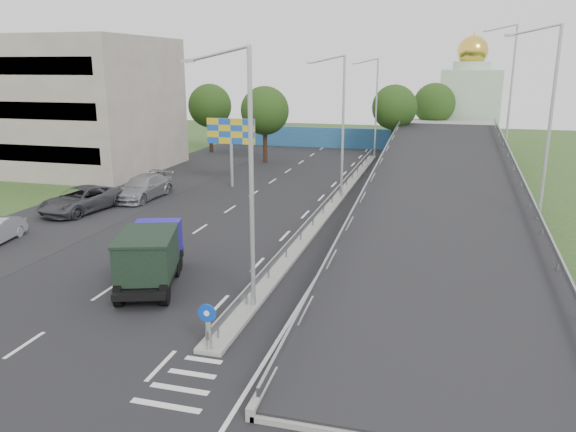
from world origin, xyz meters
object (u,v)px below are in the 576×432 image
(church, at_px, (469,101))
(billboard, at_px, (231,135))
(sign_bollard, at_px, (208,326))
(parked_car_c, at_px, (81,200))
(dump_truck, at_px, (151,254))
(parked_car_d, at_px, (143,187))
(lamp_post_far, at_px, (375,102))
(lamp_post_mid, at_px, (341,120))
(lamp_post_near, at_px, (246,167))

(church, bearing_deg, billboard, -120.70)
(sign_bollard, height_order, parked_car_c, sign_bollard)
(dump_truck, distance_m, parked_car_d, 17.41)
(parked_car_c, bearing_deg, lamp_post_far, 69.47)
(sign_bollard, relative_size, lamp_post_mid, 0.17)
(billboard, height_order, dump_truck, billboard)
(parked_car_c, bearing_deg, lamp_post_mid, 36.26)
(lamp_post_near, height_order, parked_car_c, lamp_post_near)
(lamp_post_near, bearing_deg, church, 79.62)
(sign_bollard, xyz_separation_m, dump_truck, (-4.96, 5.17, 0.40))
(lamp_post_mid, relative_size, dump_truck, 1.61)
(sign_bollard, bearing_deg, parked_car_c, 135.56)
(lamp_post_far, relative_size, church, 0.73)
(dump_truck, bearing_deg, lamp_post_near, -33.60)
(parked_car_c, bearing_deg, church, 67.50)
(lamp_post_mid, relative_size, billboard, 1.83)
(church, bearing_deg, lamp_post_far, -125.24)
(lamp_post_near, bearing_deg, parked_car_d, 130.46)
(parked_car_c, bearing_deg, sign_bollard, -35.44)
(lamp_post_near, bearing_deg, parked_car_c, 143.69)
(sign_bollard, bearing_deg, parked_car_d, 124.43)
(lamp_post_mid, xyz_separation_m, church, (9.89, 34.00, -0.50))
(parked_car_c, bearing_deg, lamp_post_near, -27.31)
(lamp_post_near, bearing_deg, lamp_post_mid, 90.00)
(lamp_post_near, xyz_separation_m, parked_car_d, (-13.93, 16.33, -4.95))
(sign_bollard, distance_m, lamp_post_mid, 24.30)
(billboard, xyz_separation_m, dump_truck, (4.04, -20.65, -2.75))
(lamp_post_far, relative_size, parked_car_d, 1.71)
(lamp_post_far, relative_size, parked_car_c, 1.67)
(billboard, bearing_deg, lamp_post_mid, -12.38)
(sign_bollard, height_order, lamp_post_mid, lamp_post_mid)
(sign_bollard, distance_m, church, 58.84)
(lamp_post_mid, height_order, lamp_post_far, same)
(lamp_post_far, height_order, church, church)
(billboard, distance_m, parked_car_d, 8.15)
(parked_car_c, xyz_separation_m, parked_car_d, (2.07, 4.57, 0.02))
(lamp_post_mid, xyz_separation_m, parked_car_d, (-13.93, -3.67, -4.95))
(lamp_post_mid, height_order, parked_car_c, lamp_post_mid)
(sign_bollard, height_order, lamp_post_near, lamp_post_near)
(sign_bollard, distance_m, billboard, 27.53)
(lamp_post_mid, bearing_deg, dump_truck, -105.20)
(dump_truck, xyz_separation_m, parked_car_c, (-10.93, 10.41, -0.60))
(billboard, xyz_separation_m, parked_car_d, (-4.82, -5.67, -3.33))
(sign_bollard, distance_m, parked_car_d, 24.44)
(church, relative_size, parked_car_c, 2.29)
(parked_car_d, bearing_deg, lamp_post_near, -46.96)
(billboard, height_order, parked_car_c, billboard)
(church, xyz_separation_m, parked_car_c, (-25.89, -42.24, -4.47))
(church, bearing_deg, dump_truck, -105.86)
(lamp_post_far, bearing_deg, lamp_post_mid, -90.00)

